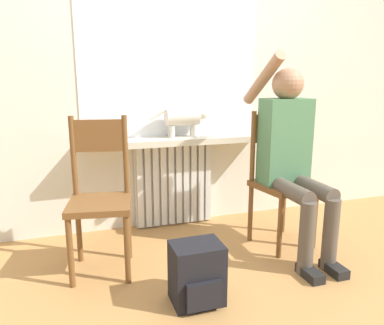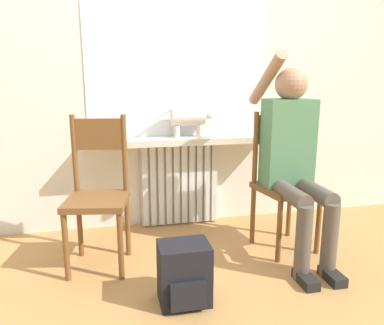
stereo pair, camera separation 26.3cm
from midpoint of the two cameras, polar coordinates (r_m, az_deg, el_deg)
name	(u,v)px [view 1 (the left image)]	position (r m, az deg, el deg)	size (l,w,h in m)	color
ground_plane	(228,295)	(2.29, 2.05, -19.68)	(12.00, 12.00, 0.00)	#B27F47
wall_with_window	(170,62)	(3.12, -5.88, 14.96)	(7.00, 0.06, 2.70)	silver
radiator	(174,184)	(3.16, -5.16, -3.30)	(0.65, 0.08, 0.71)	silver
windowsill	(176,141)	(3.01, -4.99, 3.29)	(1.52, 0.24, 0.05)	beige
window_glass	(171,69)	(3.08, -5.71, 13.97)	(1.45, 0.01, 1.07)	white
chair_left	(100,195)	(2.48, -16.85, -4.78)	(0.44, 0.44, 1.00)	brown
chair_right	(280,178)	(2.81, 10.65, -2.36)	(0.44, 0.44, 1.00)	brown
person	(292,151)	(2.67, 12.23, 1.73)	(0.36, 1.00, 1.41)	brown
cat	(185,117)	(3.02, -3.64, 6.90)	(0.49, 0.14, 0.26)	silver
backpack	(197,274)	(2.15, -2.87, -16.70)	(0.28, 0.24, 0.35)	black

